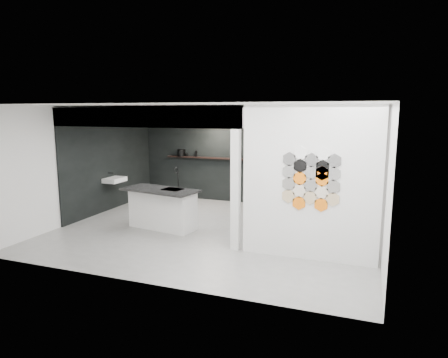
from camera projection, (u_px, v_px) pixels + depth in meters
floor at (215, 231)px, 9.07m from camera, size 7.00×6.00×0.01m
partition_panel at (310, 184)px, 7.14m from camera, size 2.45×0.15×2.80m
bay_clad_back at (211, 162)px, 12.06m from camera, size 4.40×0.04×2.35m
bay_clad_left at (111, 167)px, 10.98m from camera, size 0.04×4.00×2.35m
bulkhead at (181, 116)px, 10.01m from camera, size 4.40×4.00×0.40m
corner_column at (236, 191)px, 7.66m from camera, size 0.16×0.16×2.35m
fascia_beam at (140, 118)px, 8.23m from camera, size 4.40×0.16×0.40m
wall_basin at (115, 180)px, 10.77m from camera, size 0.40×0.60×0.12m
display_shelf at (213, 158)px, 11.91m from camera, size 3.00×0.15×0.04m
kitchen_island at (162, 208)px, 9.19m from camera, size 1.88×1.07×1.43m
stockpot at (181, 153)px, 12.25m from camera, size 0.27×0.27×0.20m
kettle at (254, 156)px, 11.46m from camera, size 0.23×0.23×0.15m
glass_bowl at (257, 158)px, 11.43m from camera, size 0.15×0.15×0.09m
glass_vase at (257, 157)px, 11.43m from camera, size 0.11×0.11×0.15m
bottle_dark at (196, 154)px, 12.08m from camera, size 0.07×0.07×0.18m
utensil_cup at (187, 155)px, 12.19m from camera, size 0.09×0.09×0.09m
hex_tile_cluster at (311, 179)px, 7.03m from camera, size 1.04×0.02×1.16m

